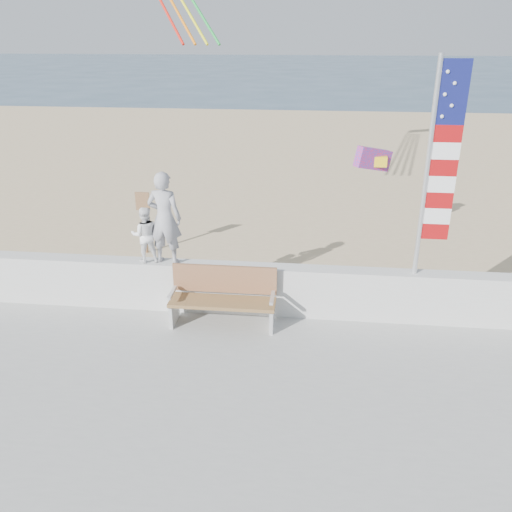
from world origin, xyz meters
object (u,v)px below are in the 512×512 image
object	(u,v)px
adult	(165,218)
child	(145,235)
flag	(436,161)
bench	(223,296)

from	to	relation	value
adult	child	bearing A→B (deg)	6.36
adult	flag	distance (m)	4.54
child	bench	xyz separation A→B (m)	(1.44, -0.45, -0.89)
adult	child	world-z (taller)	adult
child	flag	world-z (taller)	flag
child	bench	bearing A→B (deg)	148.43
adult	bench	size ratio (longest dim) A/B	0.91
child	flag	xyz separation A→B (m)	(4.78, -0.00, 1.41)
flag	child	bearing A→B (deg)	180.00
bench	flag	size ratio (longest dim) A/B	0.51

